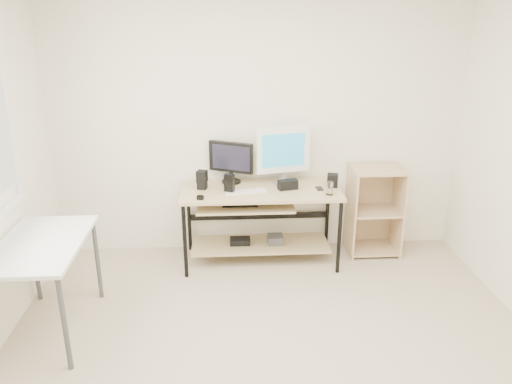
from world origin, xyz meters
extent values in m
cube|color=#C1AF95|center=(0.00, 0.00, -0.01)|extent=(4.00, 4.00, 0.01)
cube|color=white|center=(0.00, 2.00, 1.30)|extent=(4.00, 0.01, 2.60)
cube|color=tan|center=(0.00, 1.66, 0.73)|extent=(1.50, 0.65, 0.03)
cube|color=tan|center=(-0.15, 1.60, 0.62)|extent=(0.90, 0.49, 0.02)
cube|color=tan|center=(0.00, 1.71, 0.15)|extent=(1.35, 0.46, 0.02)
cube|color=black|center=(-0.20, 1.60, 0.64)|extent=(0.33, 0.22, 0.01)
cylinder|color=black|center=(0.05, 1.55, 0.64)|extent=(0.14, 0.01, 0.01)
cube|color=#414144|center=(0.15, 1.71, 0.20)|extent=(0.15, 0.15, 0.08)
cube|color=black|center=(-0.20, 1.71, 0.19)|extent=(0.20, 0.12, 0.06)
cylinder|color=black|center=(-0.71, 1.37, 0.36)|extent=(0.04, 0.04, 0.72)
cylinder|color=black|center=(-0.71, 1.94, 0.36)|extent=(0.04, 0.04, 0.72)
cylinder|color=black|center=(0.71, 1.37, 0.36)|extent=(0.04, 0.04, 0.72)
cylinder|color=black|center=(0.71, 1.94, 0.36)|extent=(0.04, 0.04, 0.72)
cube|color=white|center=(-1.68, 0.60, 0.73)|extent=(0.60, 1.00, 0.03)
cylinder|color=#414144|center=(-1.94, 1.06, 0.36)|extent=(0.04, 0.04, 0.72)
cylinder|color=#414144|center=(-1.42, 0.14, 0.36)|extent=(0.04, 0.04, 0.72)
cylinder|color=#414144|center=(-1.42, 1.06, 0.36)|extent=(0.04, 0.04, 0.72)
cube|color=#D4B284|center=(0.91, 1.78, 0.45)|extent=(0.02, 0.40, 0.90)
cube|color=#D4B284|center=(1.39, 1.78, 0.45)|extent=(0.02, 0.40, 0.90)
cube|color=#D4B284|center=(1.15, 1.97, 0.45)|extent=(0.50, 0.02, 0.90)
cube|color=#D4B284|center=(1.15, 1.78, 0.04)|extent=(0.46, 0.38, 0.02)
cube|color=#D4B284|center=(1.15, 1.78, 0.45)|extent=(0.46, 0.38, 0.02)
cube|color=#D4B284|center=(1.15, 1.78, 0.88)|extent=(0.46, 0.38, 0.02)
cylinder|color=black|center=(-0.27, 1.87, 0.76)|extent=(0.18, 0.18, 0.02)
cylinder|color=black|center=(-0.27, 1.87, 0.81)|extent=(0.04, 0.04, 0.09)
cube|color=black|center=(-0.27, 1.87, 1.01)|extent=(0.42, 0.22, 0.30)
cube|color=black|center=(-0.27, 1.84, 1.01)|extent=(0.35, 0.16, 0.24)
cube|color=silver|center=(0.22, 1.80, 0.76)|extent=(0.19, 0.17, 0.02)
cylinder|color=silver|center=(0.22, 1.80, 0.82)|extent=(0.05, 0.05, 0.11)
cube|color=white|center=(0.22, 1.80, 1.09)|extent=(0.53, 0.17, 0.44)
cube|color=teal|center=(0.22, 1.77, 1.09)|extent=(0.44, 0.10, 0.35)
cube|color=white|center=(-0.15, 1.58, 0.76)|extent=(0.40, 0.16, 0.01)
ellipsoid|color=#B5B5BA|center=(0.26, 1.68, 0.77)|extent=(0.08, 0.11, 0.04)
cube|color=black|center=(0.25, 1.64, 0.80)|extent=(0.20, 0.12, 0.09)
cube|color=black|center=(-0.55, 1.70, 0.79)|extent=(0.10, 0.10, 0.07)
cube|color=black|center=(-0.55, 1.70, 0.87)|extent=(0.11, 0.11, 0.11)
cube|color=black|center=(0.69, 1.69, 0.81)|extent=(0.12, 0.12, 0.12)
cube|color=black|center=(-0.30, 1.58, 0.84)|extent=(0.10, 0.09, 0.18)
cylinder|color=black|center=(-0.56, 1.43, 0.76)|extent=(0.09, 0.09, 0.03)
cube|color=black|center=(0.55, 1.63, 0.75)|extent=(0.06, 0.11, 0.01)
cylinder|color=olive|center=(0.62, 1.46, 0.75)|extent=(0.10, 0.10, 0.01)
cylinder|color=white|center=(0.62, 1.46, 0.82)|extent=(0.08, 0.08, 0.12)
camera|label=1|loc=(-0.31, -2.76, 2.34)|focal=35.00mm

